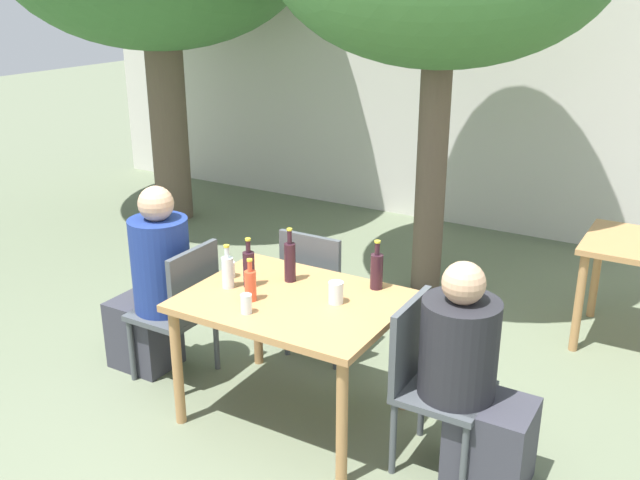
{
  "coord_description": "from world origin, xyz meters",
  "views": [
    {
      "loc": [
        1.95,
        -3.04,
        2.43
      ],
      "look_at": [
        0.0,
        0.3,
        1.01
      ],
      "focal_mm": 40.0,
      "sensor_mm": 36.0,
      "label": 1
    }
  ],
  "objects": [
    {
      "name": "wine_bottle_3",
      "position": [
        -0.14,
        0.2,
        0.89
      ],
      "size": [
        0.07,
        0.07,
        0.33
      ],
      "color": "#331923",
      "rests_on": "dining_table_front"
    },
    {
      "name": "drinking_glass_1",
      "position": [
        0.24,
        0.07,
        0.82
      ],
      "size": [
        0.08,
        0.08,
        0.12
      ],
      "color": "silver",
      "rests_on": "dining_table_front"
    },
    {
      "name": "soda_bottle_1",
      "position": [
        -0.19,
        -0.14,
        0.85
      ],
      "size": [
        0.06,
        0.06,
        0.24
      ],
      "color": "#DB4C2D",
      "rests_on": "dining_table_front"
    },
    {
      "name": "wine_bottle_4",
      "position": [
        0.34,
        0.36,
        0.87
      ],
      "size": [
        0.07,
        0.07,
        0.29
      ],
      "color": "#331923",
      "rests_on": "dining_table_front"
    },
    {
      "name": "drinking_glass_2",
      "position": [
        -0.11,
        -0.28,
        0.81
      ],
      "size": [
        0.06,
        0.06,
        0.11
      ],
      "color": "silver",
      "rests_on": "dining_table_front"
    },
    {
      "name": "patio_chair_0",
      "position": [
        -0.82,
        0.0,
        0.52
      ],
      "size": [
        0.44,
        0.44,
        0.91
      ],
      "rotation": [
        0.0,
        0.0,
        -1.57
      ],
      "color": "#474C51",
      "rests_on": "ground_plane"
    },
    {
      "name": "wine_bottle_2",
      "position": [
        -0.31,
        0.01,
        0.87
      ],
      "size": [
        0.07,
        0.07,
        0.29
      ],
      "color": "#331923",
      "rests_on": "dining_table_front"
    },
    {
      "name": "drinking_glass_0",
      "position": [
        -0.49,
        0.06,
        0.81
      ],
      "size": [
        0.07,
        0.07,
        0.09
      ],
      "color": "silver",
      "rests_on": "dining_table_front"
    },
    {
      "name": "patio_chair_1",
      "position": [
        0.82,
        0.0,
        0.52
      ],
      "size": [
        0.44,
        0.44,
        0.91
      ],
      "rotation": [
        0.0,
        0.0,
        1.57
      ],
      "color": "#474C51",
      "rests_on": "ground_plane"
    },
    {
      "name": "cafe_building_wall",
      "position": [
        0.0,
        3.87,
        1.4
      ],
      "size": [
        10.0,
        0.08,
        2.8
      ],
      "color": "beige",
      "rests_on": "ground_plane"
    },
    {
      "name": "water_bottle_0",
      "position": [
        -0.4,
        -0.06,
        0.86
      ],
      "size": [
        0.07,
        0.07,
        0.26
      ],
      "color": "silver",
      "rests_on": "dining_table_front"
    },
    {
      "name": "ground_plane",
      "position": [
        0.0,
        0.0,
        0.0
      ],
      "size": [
        30.0,
        30.0,
        0.0
      ],
      "primitive_type": "plane",
      "color": "#667056"
    },
    {
      "name": "person_seated_1",
      "position": [
        1.06,
        -0.0,
        0.53
      ],
      "size": [
        0.6,
        0.39,
        1.17
      ],
      "rotation": [
        0.0,
        0.0,
        1.57
      ],
      "color": "#383842",
      "rests_on": "ground_plane"
    },
    {
      "name": "patio_chair_2",
      "position": [
        -0.24,
        0.69,
        0.52
      ],
      "size": [
        0.44,
        0.44,
        0.91
      ],
      "rotation": [
        0.0,
        0.0,
        3.14
      ],
      "color": "#474C51",
      "rests_on": "ground_plane"
    },
    {
      "name": "dining_table_front",
      "position": [
        0.0,
        0.0,
        0.66
      ],
      "size": [
        1.18,
        0.91,
        0.76
      ],
      "color": "#B27F4C",
      "rests_on": "ground_plane"
    },
    {
      "name": "person_seated_0",
      "position": [
        -1.05,
        -0.0,
        0.57
      ],
      "size": [
        0.58,
        0.37,
        1.26
      ],
      "rotation": [
        0.0,
        0.0,
        -1.57
      ],
      "color": "#383842",
      "rests_on": "ground_plane"
    }
  ]
}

